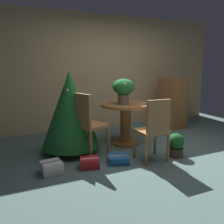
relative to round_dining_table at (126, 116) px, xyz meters
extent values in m
plane|color=#4C6660|center=(0.22, -0.75, -0.53)|extent=(6.60, 6.60, 0.00)
cube|color=tan|center=(0.22, 1.45, 0.77)|extent=(6.00, 0.10, 2.60)
cylinder|color=brown|center=(0.00, 0.00, -0.51)|extent=(0.49, 0.49, 0.04)
cylinder|color=brown|center=(0.00, 0.00, -0.15)|extent=(0.20, 0.20, 0.68)
cylinder|color=brown|center=(0.00, 0.00, 0.22)|extent=(0.92, 0.92, 0.05)
cylinder|color=#665B51|center=(-0.07, -0.03, 0.33)|extent=(0.20, 0.20, 0.18)
ellipsoid|color=#1E6628|center=(-0.07, -0.03, 0.55)|extent=(0.39, 0.39, 0.29)
sphere|color=#E5A8B2|center=(-0.07, -0.14, 0.59)|extent=(0.09, 0.09, 0.09)
sphere|color=#E5A8B2|center=(-0.11, -0.16, 0.60)|extent=(0.09, 0.09, 0.09)
cylinder|color=#9E6B3D|center=(-0.20, -0.68, -0.31)|extent=(0.04, 0.04, 0.43)
cylinder|color=#9E6B3D|center=(0.20, -0.68, -0.31)|extent=(0.04, 0.04, 0.43)
cylinder|color=#9E6B3D|center=(-0.20, -1.03, -0.31)|extent=(0.04, 0.04, 0.43)
cylinder|color=#9E6B3D|center=(0.20, -1.03, -0.31)|extent=(0.04, 0.04, 0.43)
cube|color=#9E6B3D|center=(0.00, -0.86, -0.07)|extent=(0.44, 0.39, 0.05)
cube|color=#9E6B3D|center=(0.00, -1.03, 0.20)|extent=(0.39, 0.05, 0.49)
cylinder|color=#9E6B3D|center=(-0.65, -0.04, -0.29)|extent=(0.04, 0.04, 0.47)
cylinder|color=#9E6B3D|center=(-0.52, -0.39, -0.29)|extent=(0.04, 0.04, 0.47)
cylinder|color=#9E6B3D|center=(-1.00, -0.17, -0.29)|extent=(0.04, 0.04, 0.47)
cylinder|color=#9E6B3D|center=(-0.87, -0.51, -0.29)|extent=(0.04, 0.04, 0.47)
cube|color=#9E6B3D|center=(-0.76, -0.28, -0.03)|extent=(0.53, 0.53, 0.05)
cube|color=#9E6B3D|center=(-0.93, -0.34, 0.25)|extent=(0.17, 0.36, 0.51)
cylinder|color=brown|center=(-1.04, 0.01, -0.47)|extent=(0.10, 0.10, 0.10)
cone|color=#1E6628|center=(-1.04, 0.01, 0.21)|extent=(0.98, 0.98, 1.27)
sphere|color=gold|center=(-0.85, -0.13, 0.18)|extent=(0.07, 0.07, 0.07)
sphere|color=silver|center=(-1.24, 0.04, 0.31)|extent=(0.06, 0.06, 0.06)
sphere|color=gold|center=(-1.06, 0.14, 0.46)|extent=(0.06, 0.06, 0.06)
sphere|color=red|center=(-0.68, -0.08, -0.13)|extent=(0.04, 0.04, 0.04)
sphere|color=#2D51A8|center=(-0.89, -0.14, 0.27)|extent=(0.05, 0.05, 0.05)
sphere|color=silver|center=(-1.10, -0.08, 0.54)|extent=(0.05, 0.05, 0.05)
sphere|color=gold|center=(-0.94, -0.17, 0.22)|extent=(0.06, 0.06, 0.06)
cube|color=silver|center=(-1.52, -0.70, -0.45)|extent=(0.29, 0.27, 0.16)
cube|color=#1E569E|center=(-1.52, -0.70, -0.45)|extent=(0.27, 0.06, 0.16)
cube|color=#1E569E|center=(-0.52, -0.75, -0.47)|extent=(0.38, 0.36, 0.11)
cube|color=gold|center=(-0.52, -0.75, -0.47)|extent=(0.31, 0.12, 0.11)
cube|color=red|center=(-0.98, -0.75, -0.46)|extent=(0.31, 0.27, 0.14)
cube|color=silver|center=(-0.98, -0.75, -0.46)|extent=(0.27, 0.09, 0.14)
cube|color=brown|center=(1.63, 0.71, 0.06)|extent=(0.41, 0.65, 1.18)
sphere|color=#B29338|center=(1.41, 0.71, 0.12)|extent=(0.04, 0.04, 0.04)
cylinder|color=#4C382D|center=(0.45, -0.90, -0.46)|extent=(0.26, 0.26, 0.14)
sphere|color=#195623|center=(0.45, -0.90, -0.28)|extent=(0.27, 0.27, 0.27)
camera|label=1|loc=(-2.06, -3.87, 0.93)|focal=38.63mm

